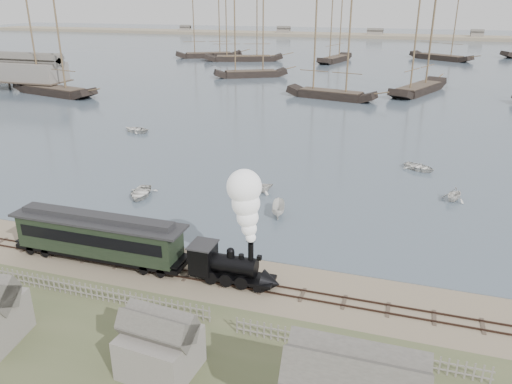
% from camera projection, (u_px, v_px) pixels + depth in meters
% --- Properties ---
extents(ground, '(600.00, 600.00, 0.00)m').
position_uv_depth(ground, '(210.00, 265.00, 39.83)').
color(ground, gray).
rests_on(ground, ground).
extents(harbor_water, '(600.00, 336.00, 0.06)m').
position_uv_depth(harbor_water, '(382.00, 53.00, 190.61)').
color(harbor_water, '#424F5E').
rests_on(harbor_water, ground).
extents(rail_track, '(120.00, 1.80, 0.16)m').
position_uv_depth(rail_track, '(200.00, 277.00, 38.04)').
color(rail_track, '#34231C').
rests_on(rail_track, ground).
extents(picket_fence_west, '(19.00, 0.10, 1.20)m').
position_uv_depth(picket_fence_west, '(88.00, 298.00, 35.47)').
color(picket_fence_west, gray).
rests_on(picket_fence_west, ground).
extents(picket_fence_east, '(15.00, 0.10, 1.20)m').
position_uv_depth(picket_fence_east, '(356.00, 357.00, 29.63)').
color(picket_fence_east, gray).
rests_on(picket_fence_east, ground).
extents(shed_mid, '(4.00, 3.50, 3.60)m').
position_uv_depth(shed_mid, '(161.00, 370.00, 28.62)').
color(shed_mid, gray).
rests_on(shed_mid, ground).
extents(far_spit, '(500.00, 20.00, 1.80)m').
position_uv_depth(far_spit, '(394.00, 38.00, 261.58)').
color(far_spit, tan).
rests_on(far_spit, ground).
extents(locomotive, '(6.88, 2.57, 8.58)m').
position_uv_depth(locomotive, '(242.00, 237.00, 35.63)').
color(locomotive, black).
rests_on(locomotive, ground).
extents(passenger_coach, '(14.69, 2.83, 3.57)m').
position_uv_depth(passenger_coach, '(99.00, 236.00, 39.70)').
color(passenger_coach, black).
rests_on(passenger_coach, ground).
extents(beached_dinghy, '(3.96, 4.61, 0.80)m').
position_uv_depth(beached_dinghy, '(71.00, 236.00, 43.73)').
color(beached_dinghy, silver).
rests_on(beached_dinghy, ground).
extents(rowboat_0, '(4.84, 3.93, 0.88)m').
position_uv_depth(rowboat_0, '(140.00, 193.00, 53.17)').
color(rowboat_0, silver).
rests_on(rowboat_0, harbor_water).
extents(rowboat_1, '(3.71, 3.74, 1.49)m').
position_uv_depth(rowboat_1, '(261.00, 186.00, 54.21)').
color(rowboat_1, silver).
rests_on(rowboat_1, harbor_water).
extents(rowboat_2, '(3.43, 1.88, 1.25)m').
position_uv_depth(rowboat_2, '(278.00, 209.00, 48.59)').
color(rowboat_2, silver).
rests_on(rowboat_2, harbor_water).
extents(rowboat_3, '(4.48, 4.86, 0.82)m').
position_uv_depth(rowboat_3, '(419.00, 167.00, 61.34)').
color(rowboat_3, silver).
rests_on(rowboat_3, harbor_water).
extents(rowboat_4, '(3.58, 3.41, 1.47)m').
position_uv_depth(rowboat_4, '(454.00, 194.00, 52.01)').
color(rowboat_4, silver).
rests_on(rowboat_4, harbor_water).
extents(rowboat_6, '(3.84, 4.78, 0.88)m').
position_uv_depth(rowboat_6, '(136.00, 129.00, 78.79)').
color(rowboat_6, silver).
rests_on(rowboat_6, harbor_water).
extents(schooner_0, '(23.16, 10.30, 20.00)m').
position_uv_depth(schooner_0, '(48.00, 47.00, 105.56)').
color(schooner_0, black).
rests_on(schooner_0, harbor_water).
extents(schooner_1, '(19.16, 13.22, 20.00)m').
position_uv_depth(schooner_1, '(250.00, 38.00, 129.63)').
color(schooner_1, black).
rests_on(schooner_1, harbor_water).
extents(schooner_2, '(19.65, 8.60, 20.00)m').
position_uv_depth(schooner_2, '(333.00, 50.00, 101.25)').
color(schooner_2, black).
rests_on(schooner_2, harbor_water).
extents(schooner_3, '(13.13, 23.04, 20.00)m').
position_uv_depth(schooner_3, '(424.00, 46.00, 107.58)').
color(schooner_3, black).
rests_on(schooner_3, harbor_water).
extents(schooner_6, '(22.81, 15.61, 20.00)m').
position_uv_depth(schooner_6, '(208.00, 28.00, 172.86)').
color(schooner_6, black).
rests_on(schooner_6, harbor_water).
extents(schooner_7, '(9.33, 20.98, 20.00)m').
position_uv_depth(schooner_7, '(336.00, 30.00, 160.92)').
color(schooner_7, black).
rests_on(schooner_7, harbor_water).
extents(schooner_8, '(21.20, 16.47, 20.00)m').
position_uv_depth(schooner_8, '(444.00, 29.00, 166.17)').
color(schooner_8, black).
rests_on(schooner_8, harbor_water).
extents(schooner_10, '(26.65, 14.41, 20.00)m').
position_uv_depth(schooner_10, '(243.00, 30.00, 163.54)').
color(schooner_10, black).
rests_on(schooner_10, harbor_water).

